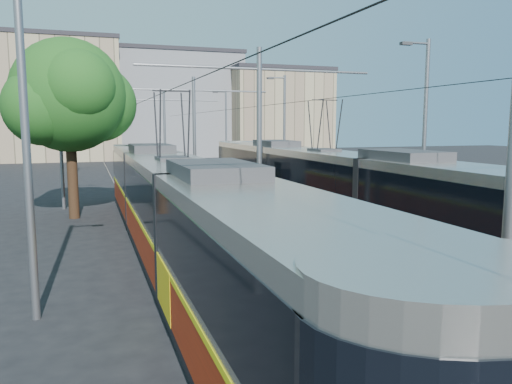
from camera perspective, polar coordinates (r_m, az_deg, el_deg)
name	(u,v)px	position (r m, az deg, el deg)	size (l,w,h in m)	color
ground	(368,310)	(12.60, 12.71, -13.06)	(160.00, 160.00, 0.00)	black
platform	(206,202)	(28.05, -5.69, -1.16)	(4.00, 50.00, 0.30)	gray
tactile_strip_left	(181,201)	(27.74, -8.61, -0.98)	(0.70, 50.00, 0.01)	gray
tactile_strip_right	(231,198)	(28.38, -2.84, -0.71)	(0.70, 50.00, 0.01)	gray
rails	(206,205)	(28.07, -5.68, -1.43)	(8.71, 70.00, 0.03)	gray
tram_left	(174,208)	(16.65, -9.37, -1.82)	(2.43, 28.04, 5.50)	black
tram_right	(323,184)	(22.20, 7.71, 0.94)	(2.43, 29.08, 5.50)	black
catenary	(218,123)	(24.96, -4.32, 7.85)	(9.20, 70.00, 7.00)	slate
street_lamps	(191,129)	(31.63, -7.44, 7.14)	(15.18, 38.22, 8.00)	slate
shelter	(225,182)	(26.83, -3.59, 1.17)	(0.63, 0.98, 2.11)	black
tree	(77,98)	(25.32, -19.82, 10.07)	(5.79, 5.35, 8.41)	#382314
building_left	(53,100)	(70.18, -22.17, 9.75)	(16.32, 12.24, 15.38)	tan
building_centre	(172,105)	(75.07, -9.52, 9.79)	(18.36, 14.28, 14.77)	slate
building_right	(276,113)	(72.92, 2.34, 9.04)	(14.28, 10.20, 12.44)	tan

